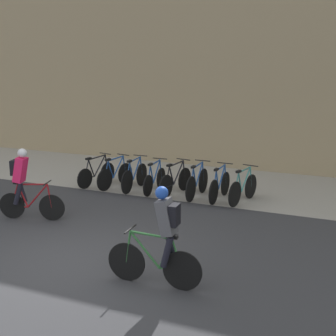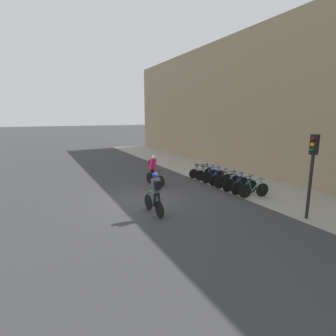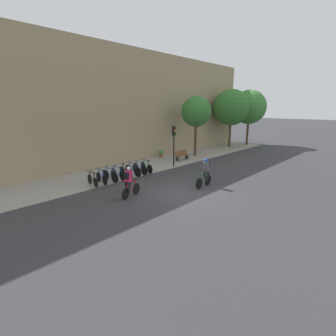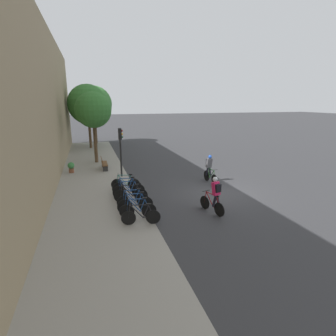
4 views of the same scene
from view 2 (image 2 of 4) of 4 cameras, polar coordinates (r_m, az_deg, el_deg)
ground at (r=12.77m, az=-5.37°, el=-7.02°), size 200.00×200.00×0.00m
kerb_strip at (r=16.38m, az=17.18°, el=-3.35°), size 44.00×4.50×0.01m
building_facade at (r=17.79m, az=24.22°, el=13.27°), size 44.00×0.60×9.82m
cyclist_pink at (r=15.38m, az=-3.23°, el=-0.18°), size 1.62×0.60×1.76m
cyclist_grey at (r=10.63m, az=-2.77°, el=-5.45°), size 1.73×0.46×1.79m
parked_bike_0 at (r=17.22m, az=7.20°, el=-0.91°), size 0.49×1.63×0.95m
parked_bike_1 at (r=16.69m, az=8.48°, el=-1.29°), size 0.47×1.62×0.97m
parked_bike_2 at (r=16.16m, az=9.84°, el=-1.71°), size 0.46×1.69×0.98m
parked_bike_3 at (r=15.66m, az=11.29°, el=-2.29°), size 0.46×1.60×0.95m
parked_bike_4 at (r=15.15m, az=12.84°, el=-2.72°), size 0.46×1.71×0.98m
parked_bike_5 at (r=14.66m, az=14.50°, el=-3.23°), size 0.46×1.74×0.99m
parked_bike_6 at (r=14.19m, az=16.27°, el=-3.85°), size 0.46×1.67×0.98m
parked_bike_7 at (r=13.74m, az=18.15°, el=-4.46°), size 0.50×1.64×0.98m
traffic_light_pole at (r=11.36m, az=28.90°, el=1.33°), size 0.26×0.30×3.33m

